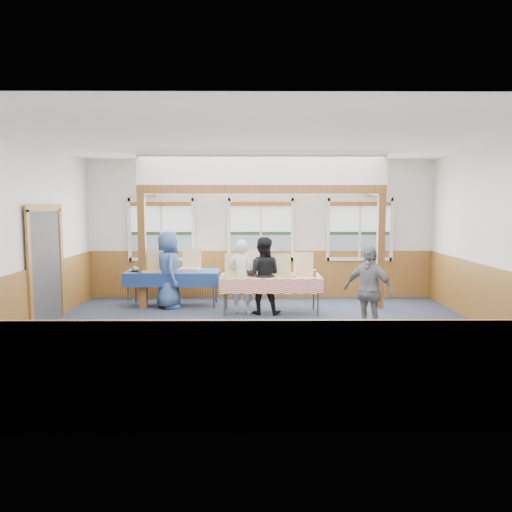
{
  "coord_description": "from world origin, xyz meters",
  "views": [
    {
      "loc": [
        -0.19,
        -8.1,
        2.2
      ],
      "look_at": [
        -0.13,
        1.0,
        1.24
      ],
      "focal_mm": 35.0,
      "sensor_mm": 36.0,
      "label": 1
    }
  ],
  "objects": [
    {
      "name": "table_left",
      "position": [
        -1.9,
        2.54,
        0.7
      ],
      "size": [
        1.98,
        0.87,
        0.76
      ],
      "rotation": [
        0.0,
        0.0,
        0.0
      ],
      "color": "#373737",
      "rests_on": "floor"
    },
    {
      "name": "wall_right",
      "position": [
        4.0,
        0.0,
        1.6
      ],
      "size": [
        0.0,
        8.0,
        8.0
      ],
      "primitive_type": "plane",
      "rotation": [
        1.57,
        0.0,
        -1.57
      ],
      "color": "silver",
      "rests_on": "floor"
    },
    {
      "name": "wall_left",
      "position": [
        -4.0,
        0.0,
        1.6
      ],
      "size": [
        0.0,
        8.0,
        8.0
      ],
      "primitive_type": "plane",
      "rotation": [
        1.57,
        0.0,
        1.57
      ],
      "color": "silver",
      "rests_on": "floor"
    },
    {
      "name": "pizza_box_b",
      "position": [
        -1.55,
        2.7,
        0.83
      ],
      "size": [
        0.44,
        0.53,
        0.46
      ],
      "rotation": [
        0.0,
        0.0,
        -0.04
      ],
      "color": "#D3BA8C",
      "rests_on": "table_left"
    },
    {
      "name": "window_mid",
      "position": [
        0.0,
        3.46,
        1.68
      ],
      "size": [
        1.56,
        0.1,
        1.46
      ],
      "color": "white",
      "rests_on": "wall_back"
    },
    {
      "name": "woman_black",
      "position": [
        0.01,
        1.72,
        0.77
      ],
      "size": [
        0.83,
        0.69,
        1.54
      ],
      "primitive_type": "imported",
      "rotation": [
        0.0,
        0.0,
        2.99
      ],
      "color": "black",
      "rests_on": "floor"
    },
    {
      "name": "wall_back",
      "position": [
        0.0,
        3.5,
        1.6
      ],
      "size": [
        8.0,
        0.0,
        8.0
      ],
      "primitive_type": "plane",
      "rotation": [
        1.57,
        0.0,
        0.0
      ],
      "color": "silver",
      "rests_on": "floor"
    },
    {
      "name": "wainscot_back",
      "position": [
        0.0,
        3.48,
        0.55
      ],
      "size": [
        7.98,
        0.05,
        1.1
      ],
      "primitive_type": "cube",
      "color": "brown",
      "rests_on": "floor"
    },
    {
      "name": "wall_front",
      "position": [
        0.0,
        -3.5,
        1.6
      ],
      "size": [
        8.0,
        0.0,
        8.0
      ],
      "primitive_type": "plane",
      "rotation": [
        -1.57,
        0.0,
        0.0
      ],
      "color": "silver",
      "rests_on": "floor"
    },
    {
      "name": "pizza_box_a",
      "position": [
        -2.3,
        2.43,
        0.82
      ],
      "size": [
        0.43,
        0.51,
        0.44
      ],
      "rotation": [
        0.0,
        0.0,
        0.04
      ],
      "color": "#D3BA8C",
      "rests_on": "table_left"
    },
    {
      "name": "cross_beam",
      "position": [
        0.0,
        2.3,
        2.49
      ],
      "size": [
        5.15,
        0.18,
        0.18
      ],
      "primitive_type": "cube",
      "color": "#542C12",
      "rests_on": "post_left"
    },
    {
      "name": "post_left",
      "position": [
        -2.5,
        2.3,
        1.2
      ],
      "size": [
        0.15,
        0.15,
        2.4
      ],
      "primitive_type": "cube",
      "color": "#542C12",
      "rests_on": "floor"
    },
    {
      "name": "cased_opening",
      "position": [
        -3.96,
        0.9,
        1.05
      ],
      "size": [
        0.06,
        1.3,
        2.1
      ],
      "primitive_type": "cube",
      "color": "#373737",
      "rests_on": "wall_left"
    },
    {
      "name": "table_right",
      "position": [
        0.17,
        1.79,
        0.7
      ],
      "size": [
        2.06,
        1.03,
        0.76
      ],
      "rotation": [
        0.0,
        0.0,
        0.08
      ],
      "color": "#373737",
      "rests_on": "floor"
    },
    {
      "name": "window_left",
      "position": [
        -2.3,
        3.46,
        1.68
      ],
      "size": [
        1.56,
        0.1,
        1.46
      ],
      "color": "white",
      "rests_on": "wall_back"
    },
    {
      "name": "drink_glass",
      "position": [
        1.02,
        1.54,
        0.83
      ],
      "size": [
        0.07,
        0.07,
        0.15
      ],
      "primitive_type": "cylinder",
      "color": "#9B6019",
      "rests_on": "table_right"
    },
    {
      "name": "man_blue",
      "position": [
        -1.96,
        2.3,
        0.81
      ],
      "size": [
        0.73,
        0.91,
        1.62
      ],
      "primitive_type": "imported",
      "rotation": [
        0.0,
        0.0,
        1.87
      ],
      "color": "#324F7F",
      "rests_on": "floor"
    },
    {
      "name": "veggie_tray",
      "position": [
        -2.65,
        2.54,
        0.79
      ],
      "size": [
        0.39,
        0.39,
        0.09
      ],
      "color": "black",
      "rests_on": "table_left"
    },
    {
      "name": "woman_white",
      "position": [
        -0.41,
        1.76,
        0.75
      ],
      "size": [
        0.62,
        0.49,
        1.49
      ],
      "primitive_type": "imported",
      "rotation": [
        0.0,
        0.0,
        2.87
      ],
      "color": "silver",
      "rests_on": "floor"
    },
    {
      "name": "person_grey",
      "position": [
        1.72,
        0.01,
        0.76
      ],
      "size": [
        0.92,
        0.86,
        1.52
      ],
      "primitive_type": "imported",
      "rotation": [
        0.0,
        0.0,
        -0.71
      ],
      "color": "gray",
      "rests_on": "floor"
    },
    {
      "name": "wainscot_front",
      "position": [
        0.0,
        -3.48,
        0.55
      ],
      "size": [
        7.98,
        0.05,
        1.1
      ],
      "primitive_type": "cube",
      "color": "brown",
      "rests_on": "floor"
    },
    {
      "name": "wainscot_right",
      "position": [
        3.98,
        0.0,
        0.55
      ],
      "size": [
        0.05,
        6.98,
        1.1
      ],
      "primitive_type": "cube",
      "color": "brown",
      "rests_on": "floor"
    },
    {
      "name": "wainscot_left",
      "position": [
        -3.98,
        0.0,
        0.55
      ],
      "size": [
        0.05,
        6.98,
        1.1
      ],
      "primitive_type": "cube",
      "color": "brown",
      "rests_on": "floor"
    },
    {
      "name": "pizza_box_d",
      "position": [
        -0.18,
        1.99,
        0.83
      ],
      "size": [
        0.48,
        0.57,
        0.47
      ],
      "rotation": [
        0.0,
        0.0,
        0.11
      ],
      "color": "#D3BA8C",
      "rests_on": "table_right"
    },
    {
      "name": "ceiling",
      "position": [
        0.0,
        0.0,
        3.2
      ],
      "size": [
        8.0,
        8.0,
        0.0
      ],
      "primitive_type": "plane",
      "rotation": [
        3.14,
        0.0,
        0.0
      ],
      "color": "white",
      "rests_on": "wall_back"
    },
    {
      "name": "floor",
      "position": [
        0.0,
        0.0,
        0.0
      ],
      "size": [
        8.0,
        8.0,
        0.0
      ],
      "primitive_type": "plane",
      "color": "#262C3E",
      "rests_on": "ground"
    },
    {
      "name": "pizza_box_c",
      "position": [
        -0.57,
        1.7,
        0.82
      ],
      "size": [
        0.45,
        0.53,
        0.44
      ],
      "rotation": [
        0.0,
        0.0,
        -0.11
      ],
      "color": "#D3BA8C",
      "rests_on": "table_right"
    },
    {
      "name": "post_right",
      "position": [
        2.5,
        2.3,
        1.2
      ],
      "size": [
        0.15,
        0.15,
        2.4
      ],
      "primitive_type": "cube",
      "color": "#542C12",
      "rests_on": "floor"
    },
    {
      "name": "window_right",
      "position": [
        2.3,
        3.46,
        1.68
      ],
      "size": [
        1.56,
        0.1,
        1.46
      ],
      "color": "white",
      "rests_on": "wall_back"
    },
    {
      "name": "pizza_box_e",
      "position": [
        0.42,
        1.72,
        0.82
      ],
      "size": [
        0.47,
        0.54,
        0.43
      ],
      "rotation": [
        0.0,
        0.0,
        0.17
      ],
      "color": "#D3BA8C",
      "rests_on": "table_right"
    },
    {
      "name": "pizza_box_f",
      "position": [
        0.83,
        1.94,
        0.82
      ],
      "size": [
        0.48,
        0.55,
        0.44
      ],
      "rotation": [
        0.0,
        0.0,
        -0.17
      ],
      "color": "#D3BA8C",
      "rests_on": "table_right"
    }
  ]
}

